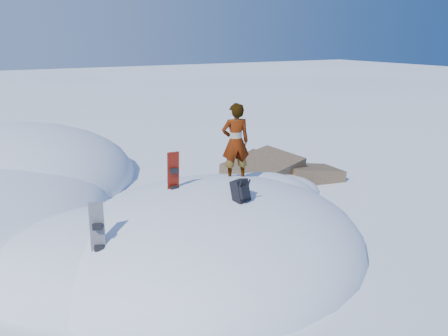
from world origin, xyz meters
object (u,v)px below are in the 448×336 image
backpack (241,191)px  person (235,142)px  snowboard_dark (98,239)px  snowboard_red (173,181)px

backpack → person: size_ratio=0.29×
snowboard_dark → backpack: (2.73, -0.20, 0.46)m
person → backpack: bearing=77.2°
person → snowboard_dark: bearing=34.3°
person → snowboard_red: bearing=22.7°
backpack → person: person is taller
snowboard_red → person: bearing=15.1°
backpack → person: bearing=46.8°
snowboard_red → snowboard_dark: bearing=-144.1°
snowboard_red → backpack: bearing=-48.0°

